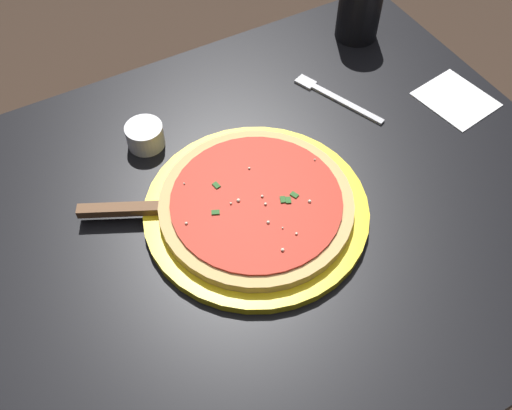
# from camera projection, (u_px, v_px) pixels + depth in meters

# --- Properties ---
(ground_plane) EXTENTS (5.00, 5.00, 0.00)m
(ground_plane) POSITION_uv_depth(u_px,v_px,m) (263.00, 383.00, 1.51)
(ground_plane) COLOR #38281E
(restaurant_table) EXTENTS (1.02, 0.82, 0.77)m
(restaurant_table) POSITION_uv_depth(u_px,v_px,m) (266.00, 258.00, 1.01)
(restaurant_table) COLOR black
(restaurant_table) RESTS_ON ground_plane
(serving_plate) EXTENTS (0.35, 0.35, 0.02)m
(serving_plate) POSITION_uv_depth(u_px,v_px,m) (256.00, 210.00, 0.88)
(serving_plate) COLOR yellow
(serving_plate) RESTS_ON restaurant_table
(pizza) EXTENTS (0.30, 0.30, 0.02)m
(pizza) POSITION_uv_depth(u_px,v_px,m) (256.00, 203.00, 0.87)
(pizza) COLOR #DBB26B
(pizza) RESTS_ON serving_plate
(pizza_server) EXTENTS (0.22, 0.14, 0.01)m
(pizza_server) POSITION_uv_depth(u_px,v_px,m) (148.00, 209.00, 0.87)
(pizza_server) COLOR silver
(pizza_server) RESTS_ON serving_plate
(cup_tall_drink) EXTENTS (0.08, 0.08, 0.11)m
(cup_tall_drink) POSITION_uv_depth(u_px,v_px,m) (359.00, 12.00, 1.11)
(cup_tall_drink) COLOR black
(cup_tall_drink) RESTS_ON restaurant_table
(cup_small_sauce) EXTENTS (0.06, 0.06, 0.04)m
(cup_small_sauce) POSITION_uv_depth(u_px,v_px,m) (145.00, 136.00, 0.96)
(cup_small_sauce) COLOR silver
(cup_small_sauce) RESTS_ON restaurant_table
(napkin_folded_right) EXTENTS (0.13, 0.14, 0.00)m
(napkin_folded_right) POSITION_uv_depth(u_px,v_px,m) (456.00, 99.00, 1.04)
(napkin_folded_right) COLOR white
(napkin_folded_right) RESTS_ON restaurant_table
(fork) EXTENTS (0.09, 0.18, 0.00)m
(fork) POSITION_uv_depth(u_px,v_px,m) (333.00, 97.00, 1.04)
(fork) COLOR silver
(fork) RESTS_ON restaurant_table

